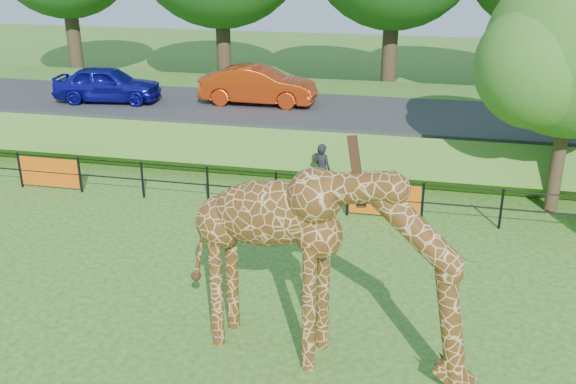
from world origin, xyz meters
The scene contains 7 objects.
giraffe centered at (2.46, 1.44, 1.87)m, with size 5.24×0.96×3.74m, color #5A3312, non-canonical shape.
perimeter_fence centered at (0.00, 8.00, 0.55)m, with size 28.07×0.10×1.10m, color black, non-canonical shape.
embankment centered at (0.00, 15.50, 0.65)m, with size 40.00×9.00×1.30m, color #2C5715.
road centered at (0.00, 14.00, 1.36)m, with size 40.00×5.00×0.12m, color #2F2F31.
car_blue centered at (-7.74, 13.44, 2.08)m, with size 1.57×3.89×1.33m, color #1514A3.
car_red centered at (-2.18, 14.30, 2.11)m, with size 1.46×4.19×1.38m, color #BD330D.
visitor centered at (1.05, 9.35, 0.79)m, with size 0.58×0.38×1.58m, color black.
Camera 1 is at (3.94, -8.12, 7.00)m, focal length 40.00 mm.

